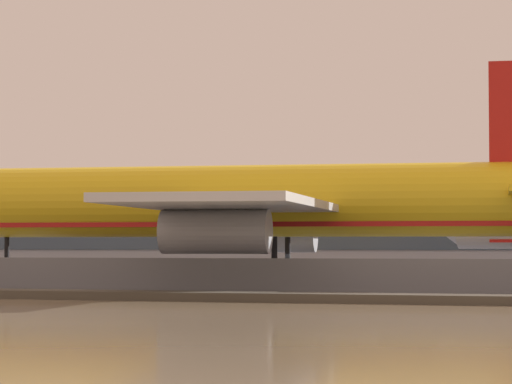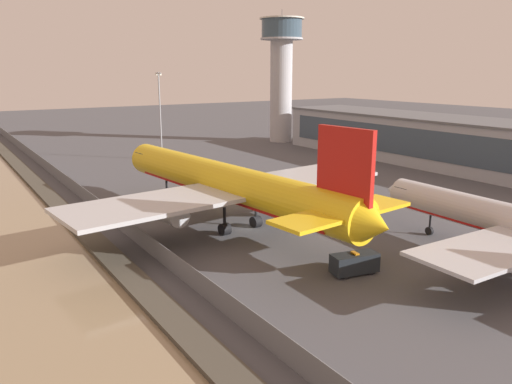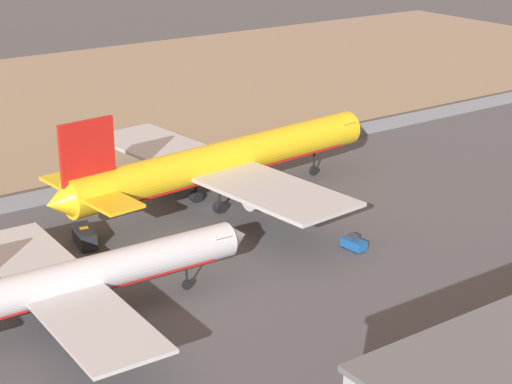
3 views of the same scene
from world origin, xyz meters
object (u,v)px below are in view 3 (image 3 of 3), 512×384
cargo_jet_yellow (222,162)px  ops_van (85,236)px  passenger_jet_silver (70,282)px  baggage_tug (354,243)px

cargo_jet_yellow → ops_van: (22.39, 2.85, -4.82)m
cargo_jet_yellow → ops_van: cargo_jet_yellow is taller
ops_van → passenger_jet_silver: bearing=62.0°
cargo_jet_yellow → ops_van: 23.08m
baggage_tug → cargo_jet_yellow: bearing=-79.0°
cargo_jet_yellow → baggage_tug: 24.10m
passenger_jet_silver → baggage_tug: passenger_jet_silver is taller
passenger_jet_silver → ops_van: bearing=-118.0°
cargo_jet_yellow → baggage_tug: bearing=101.0°
cargo_jet_yellow → baggage_tug: size_ratio=16.86×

